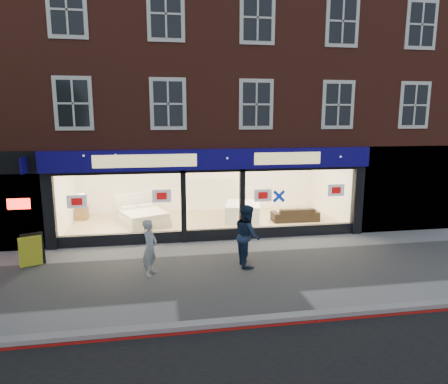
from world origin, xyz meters
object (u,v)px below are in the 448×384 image
object	(u,v)px
pedestrian_grey	(150,247)
pedestrian_blue	(247,235)
a_board	(32,250)
mattress_stack	(243,211)
display_bed	(142,216)
sofa	(295,214)

from	to	relation	value
pedestrian_grey	pedestrian_blue	size ratio (longest dim) A/B	0.86
a_board	pedestrian_blue	distance (m)	6.41
mattress_stack	pedestrian_blue	world-z (taller)	pedestrian_blue
mattress_stack	pedestrian_grey	xyz separation A→B (m)	(-3.79, -5.20, 0.35)
pedestrian_blue	pedestrian_grey	bearing A→B (deg)	92.85
mattress_stack	pedestrian_blue	size ratio (longest dim) A/B	1.11
pedestrian_blue	mattress_stack	bearing A→B (deg)	-13.31
display_bed	sofa	distance (m)	6.30
sofa	a_board	xyz separation A→B (m)	(-9.37, -3.37, 0.11)
display_bed	pedestrian_blue	size ratio (longest dim) A/B	1.35
a_board	pedestrian_grey	distance (m)	3.70
pedestrian_blue	display_bed	bearing A→B (deg)	31.17
mattress_stack	a_board	bearing A→B (deg)	-151.41
display_bed	pedestrian_grey	distance (m)	5.16
sofa	pedestrian_blue	size ratio (longest dim) A/B	1.05
sofa	pedestrian_grey	xyz separation A→B (m)	(-5.89, -4.61, 0.41)
display_bed	pedestrian_grey	xyz separation A→B (m)	(0.39, -5.13, 0.37)
a_board	mattress_stack	bearing A→B (deg)	7.14
display_bed	a_board	bearing A→B (deg)	-151.03
mattress_stack	pedestrian_blue	distance (m)	5.05
sofa	pedestrian_blue	bearing A→B (deg)	56.58
display_bed	sofa	xyz separation A→B (m)	(6.28, -0.52, -0.04)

